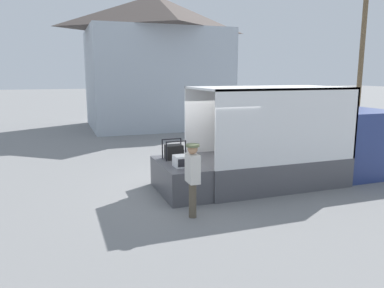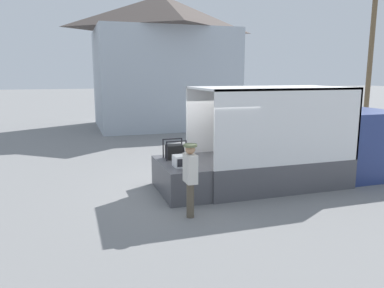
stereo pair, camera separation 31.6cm
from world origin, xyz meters
name	(u,v)px [view 1 (the left image)]	position (x,y,z in m)	size (l,w,h in m)	color
ground_plane	(198,191)	(0.00, 0.00, 0.00)	(160.00, 160.00, 0.00)	gray
box_truck	(311,151)	(3.83, 0.00, 0.91)	(6.64, 2.43, 2.95)	navy
tailgate_deck	(180,178)	(-0.56, 0.00, 0.44)	(1.13, 2.31, 0.88)	#4C4C51
microwave	(183,161)	(-0.61, -0.45, 1.03)	(0.49, 0.43, 0.31)	white
portable_generator	(174,152)	(-0.55, 0.52, 1.09)	(0.61, 0.47, 0.57)	black
worker_person	(193,173)	(-0.84, -1.85, 1.08)	(0.31, 0.44, 1.75)	brown
house_backdrop	(156,61)	(2.33, 13.80, 4.13)	(8.67, 6.78, 8.10)	#A8B2BC
utility_pole	(362,51)	(13.09, 7.91, 4.63)	(1.80, 0.28, 8.93)	brown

